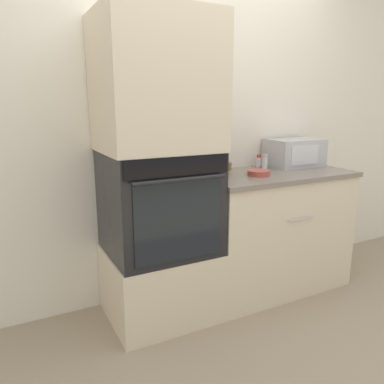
# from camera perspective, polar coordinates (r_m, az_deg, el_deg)

# --- Properties ---
(ground_plane) EXTENTS (12.00, 12.00, 0.00)m
(ground_plane) POSITION_cam_1_polar(r_m,az_deg,el_deg) (2.64, 5.35, -19.08)
(ground_plane) COLOR gray
(wall_back) EXTENTS (8.00, 0.05, 2.50)m
(wall_back) POSITION_cam_1_polar(r_m,az_deg,el_deg) (2.78, -1.20, 9.97)
(wall_back) COLOR silver
(wall_back) RESTS_ON ground_plane
(oven_cabinet_base) EXTENTS (0.69, 0.60, 0.47)m
(oven_cabinet_base) POSITION_cam_1_polar(r_m,az_deg,el_deg) (2.61, -4.81, -13.51)
(oven_cabinet_base) COLOR beige
(oven_cabinet_base) RESTS_ON ground_plane
(wall_oven) EXTENTS (0.67, 0.64, 0.66)m
(wall_oven) POSITION_cam_1_polar(r_m,az_deg,el_deg) (2.41, -5.03, -1.50)
(wall_oven) COLOR black
(wall_oven) RESTS_ON oven_cabinet_base
(oven_cabinet_upper) EXTENTS (0.69, 0.60, 0.80)m
(oven_cabinet_upper) POSITION_cam_1_polar(r_m,az_deg,el_deg) (2.34, -5.44, 16.10)
(oven_cabinet_upper) COLOR beige
(oven_cabinet_upper) RESTS_ON wall_oven
(counter_unit) EXTENTS (1.18, 0.63, 0.91)m
(counter_unit) POSITION_cam_1_polar(r_m,az_deg,el_deg) (2.98, 11.88, -5.68)
(counter_unit) COLOR beige
(counter_unit) RESTS_ON ground_plane
(microwave) EXTENTS (0.44, 0.30, 0.22)m
(microwave) POSITION_cam_1_polar(r_m,az_deg,el_deg) (3.16, 15.30, 5.80)
(microwave) COLOR #B2B5BA
(microwave) RESTS_ON counter_unit
(knife_block) EXTENTS (0.10, 0.13, 0.24)m
(knife_block) POSITION_cam_1_polar(r_m,az_deg,el_deg) (2.76, 3.64, 4.95)
(knife_block) COLOR olive
(knife_block) RESTS_ON counter_unit
(bowl) EXTENTS (0.16, 0.16, 0.04)m
(bowl) POSITION_cam_1_polar(r_m,az_deg,el_deg) (2.70, 10.12, 2.89)
(bowl) COLOR #B24C42
(bowl) RESTS_ON counter_unit
(condiment_jar_near) EXTENTS (0.04, 0.04, 0.10)m
(condiment_jar_near) POSITION_cam_1_polar(r_m,az_deg,el_deg) (3.05, 10.14, 4.64)
(condiment_jar_near) COLOR silver
(condiment_jar_near) RESTS_ON counter_unit
(condiment_jar_mid) EXTENTS (0.04, 0.04, 0.11)m
(condiment_jar_mid) POSITION_cam_1_polar(r_m,az_deg,el_deg) (2.99, 11.06, 4.55)
(condiment_jar_mid) COLOR silver
(condiment_jar_mid) RESTS_ON counter_unit
(condiment_jar_far) EXTENTS (0.05, 0.05, 0.07)m
(condiment_jar_far) POSITION_cam_1_polar(r_m,az_deg,el_deg) (2.90, 5.55, 4.07)
(condiment_jar_far) COLOR brown
(condiment_jar_far) RESTS_ON counter_unit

